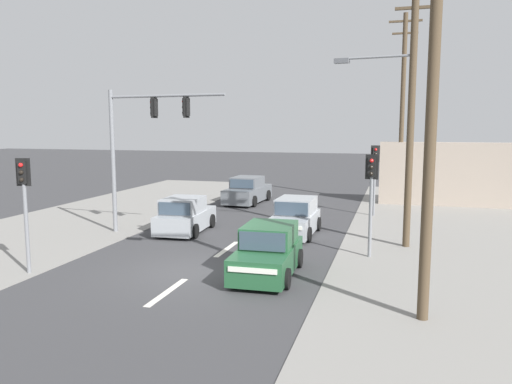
{
  "coord_description": "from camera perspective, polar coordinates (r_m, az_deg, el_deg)",
  "views": [
    {
      "loc": [
        5.92,
        -14.02,
        4.51
      ],
      "look_at": [
        0.84,
        4.0,
        2.03
      ],
      "focal_mm": 35.0,
      "sensor_mm": 36.0,
      "label": 1
    }
  ],
  "objects": [
    {
      "name": "utility_pole_foreground_right",
      "position": [
        11.89,
        18.99,
        12.42
      ],
      "size": [
        3.78,
        0.55,
        10.47
      ],
      "color": "#4C3D2B",
      "rests_on": "ground"
    },
    {
      "name": "sedan_receding_far",
      "position": [
        29.4,
        -0.97,
        0.1
      ],
      "size": [
        2.06,
        4.32,
        1.56
      ],
      "color": "slate",
      "rests_on": "ground"
    },
    {
      "name": "kerb_left_verge",
      "position": [
        23.51,
        -22.54,
        -4.07
      ],
      "size": [
        8.0,
        40.0,
        0.02
      ],
      "primitive_type": "cube",
      "color": "gray",
      "rests_on": "ground"
    },
    {
      "name": "lane_dash_mid",
      "position": [
        18.57,
        -3.35,
        -6.51
      ],
      "size": [
        0.2,
        2.4,
        0.01
      ],
      "primitive_type": "cube",
      "color": "silver",
      "rests_on": "ground"
    },
    {
      "name": "kerb_right_verge",
      "position": [
        16.92,
        25.92,
        -8.65
      ],
      "size": [
        10.0,
        44.0,
        0.02
      ],
      "primitive_type": "cube",
      "color": "gray",
      "rests_on": "ground"
    },
    {
      "name": "hatchback_oncoming_mid",
      "position": [
        21.5,
        -8.11,
        -2.73
      ],
      "size": [
        1.93,
        3.71,
        1.53
      ],
      "color": "#A3A8AD",
      "rests_on": "ground"
    },
    {
      "name": "lane_dash_far",
      "position": [
        23.24,
        0.68,
        -3.64
      ],
      "size": [
        0.2,
        2.4,
        0.01
      ],
      "primitive_type": "cube",
      "color": "silver",
      "rests_on": "ground"
    },
    {
      "name": "ground_plane",
      "position": [
        15.87,
        -6.94,
        -9.03
      ],
      "size": [
        140.0,
        140.0,
        0.0
      ],
      "primitive_type": "plane",
      "color": "#3A3A3D"
    },
    {
      "name": "lane_dash_near",
      "position": [
        14.13,
        -10.12,
        -11.17
      ],
      "size": [
        0.2,
        2.4,
        0.01
      ],
      "primitive_type": "cube",
      "color": "silver",
      "rests_on": "ground"
    },
    {
      "name": "traffic_signal_mast",
      "position": [
        21.1,
        -13.29,
        6.35
      ],
      "size": [
        5.27,
        0.63,
        6.0
      ],
      "color": "slate",
      "rests_on": "ground"
    },
    {
      "name": "hatchback_kerbside_parked",
      "position": [
        15.26,
        1.36,
        -6.91
      ],
      "size": [
        1.87,
        3.68,
        1.53
      ],
      "color": "#235633",
      "rests_on": "ground"
    },
    {
      "name": "utility_pole_midground_right",
      "position": [
        19.19,
        16.94,
        9.41
      ],
      "size": [
        3.77,
        0.65,
        9.76
      ],
      "color": "#4C3D2B",
      "rests_on": "ground"
    },
    {
      "name": "shopfront_wall_far",
      "position": [
        30.57,
        25.25,
        1.73
      ],
      "size": [
        12.0,
        1.0,
        3.6
      ],
      "primitive_type": "cube",
      "color": "#A39384",
      "rests_on": "ground"
    },
    {
      "name": "pedestal_signal_left_kerb",
      "position": [
        16.6,
        -24.94,
        -0.41
      ],
      "size": [
        0.44,
        0.31,
        3.56
      ],
      "color": "slate",
      "rests_on": "ground"
    },
    {
      "name": "hatchback_oncoming_near",
      "position": [
        20.88,
        4.48,
        -2.99
      ],
      "size": [
        1.83,
        3.66,
        1.53
      ],
      "color": "#A3A8AD",
      "rests_on": "ground"
    },
    {
      "name": "pedestal_signal_right_kerb",
      "position": [
        17.39,
        13.04,
        0.43
      ],
      "size": [
        0.44,
        0.3,
        3.56
      ],
      "color": "slate",
      "rests_on": "ground"
    },
    {
      "name": "utility_pole_background_right",
      "position": [
        29.77,
        16.39,
        9.36
      ],
      "size": [
        1.8,
        0.26,
        10.73
      ],
      "color": "#4C3D2B",
      "rests_on": "ground"
    },
    {
      "name": "pedestal_signal_far_median",
      "position": [
        25.6,
        13.43,
        2.65
      ],
      "size": [
        0.44,
        0.31,
        3.56
      ],
      "color": "slate",
      "rests_on": "ground"
    }
  ]
}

